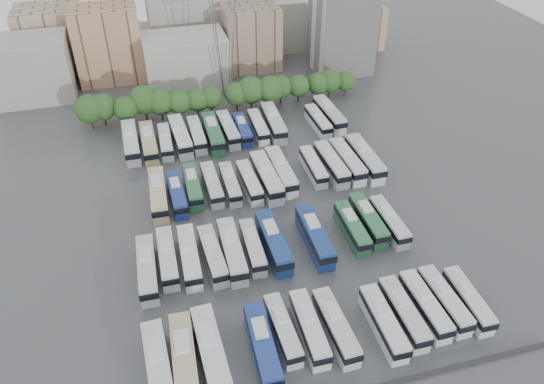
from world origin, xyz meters
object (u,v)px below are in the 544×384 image
object	(u,v)px
bus_r0_s6	(309,328)
bus_r3_s2	(166,141)
bus_r1_s12	(389,221)
bus_r2_s8	(281,171)
bus_r1_s1	(167,257)
bus_r2_s11	(331,164)
bus_r3_s8	(258,126)
bus_r3_s12	(318,121)
bus_r2_s7	(266,177)
bus_r0_s7	(336,326)
bus_r2_s12	(347,161)
bus_r2_s6	(249,182)
bus_r3_s6	(228,129)
bus_r0_s5	(283,329)
bus_r1_s6	(273,242)
bus_r3_s3	(180,136)
bus_r0_s11	(425,305)
bus_r0_s4	(263,346)
bus_r1_s0	(147,269)
bus_r2_s2	(177,194)
bus_r3_s13	(329,114)
bus_r2_s3	(193,186)
electricity_pylon	(223,19)
bus_r0_s13	(468,300)
bus_r0_s2	(211,354)
bus_r3_s5	(213,133)
bus_r1_s10	(352,227)
bus_r0_s10	(403,313)
bus_r1_s8	(315,236)
bus_r3_s0	(131,142)
apartment_tower	(342,20)
bus_r1_s3	(213,255)
bus_r2_s4	(212,184)
bus_r3_s9	(274,122)
bus_r1_s11	(368,220)
bus_r2_s1	(158,194)
bus_r3_s7	(242,129)
bus_r1_s5	(253,247)
bus_r2_s10	(313,166)
bus_r0_s9	(383,323)
bus_r1_s4	(232,251)
bus_r0_s0	(159,369)
bus_r0_s12	(444,300)
bus_r0_s1	(185,362)
bus_r1_s2	(189,256)

from	to	relation	value
bus_r0_s6	bus_r3_s2	xyz separation A→B (m)	(-13.17, 52.93, -0.07)
bus_r1_s12	bus_r2_s8	world-z (taller)	bus_r2_s8
bus_r1_s1	bus_r2_s11	size ratio (longest dim) A/B	0.92
bus_r3_s8	bus_r2_s11	bearing A→B (deg)	-60.35
bus_r3_s12	bus_r2_s7	bearing A→B (deg)	-133.85
bus_r0_s7	bus_r2_s12	world-z (taller)	bus_r2_s12
bus_r2_s6	bus_r3_s6	bearing A→B (deg)	88.15
bus_r0_s5	bus_r1_s6	xyz separation A→B (m)	(3.30, 16.57, 0.32)
bus_r3_s6	bus_r2_s7	bearing A→B (deg)	-82.61
bus_r3_s12	bus_r0_s7	bearing A→B (deg)	-108.64
bus_r1_s6	bus_r3_s3	distance (m)	37.65
bus_r0_s11	bus_r2_s7	world-z (taller)	bus_r2_s7
bus_r0_s4	bus_r1_s0	size ratio (longest dim) A/B	1.00
bus_r2_s2	bus_r3_s3	bearing A→B (deg)	79.56
bus_r1_s1	bus_r3_s13	world-z (taller)	bus_r3_s13
bus_r2_s3	bus_r3_s8	world-z (taller)	bus_r2_s3
electricity_pylon	bus_r1_s0	world-z (taller)	electricity_pylon
bus_r0_s5	bus_r0_s13	size ratio (longest dim) A/B	0.99
bus_r0_s2	bus_r3_s5	size ratio (longest dim) A/B	1.02
bus_r1_s10	bus_r2_s8	bearing A→B (deg)	111.27
bus_r0_s2	bus_r3_s12	size ratio (longest dim) A/B	1.22
bus_r0_s10	bus_r1_s12	world-z (taller)	bus_r0_s10
bus_r1_s8	bus_r3_s0	bearing A→B (deg)	126.27
bus_r0_s5	bus_r2_s6	bearing A→B (deg)	82.61
bus_r0_s13	bus_r2_s12	bearing A→B (deg)	96.80
bus_r0_s13	bus_r2_s12	size ratio (longest dim) A/B	0.85
bus_r1_s10	bus_r3_s3	bearing A→B (deg)	123.79
apartment_tower	bus_r1_s3	xyz separation A→B (m)	(-45.47, -64.33, -11.21)
bus_r2_s4	bus_r3_s9	distance (m)	24.97
bus_r0_s7	bus_r1_s11	size ratio (longest dim) A/B	1.00
bus_r1_s6	bus_r2_s3	xyz separation A→B (m)	(-10.00, 18.62, -0.20)
bus_r0_s7	bus_r1_s6	size ratio (longest dim) A/B	0.92
bus_r2_s1	bus_r2_s6	bearing A→B (deg)	1.05
bus_r0_s2	bus_r3_s7	world-z (taller)	bus_r0_s2
bus_r0_s6	bus_r1_s5	world-z (taller)	bus_r0_s6
bus_r2_s10	bus_r0_s9	bearing A→B (deg)	-93.94
bus_r0_s4	bus_r1_s3	distance (m)	18.68
bus_r2_s3	bus_r2_s6	size ratio (longest dim) A/B	1.03
bus_r0_s6	bus_r3_s13	distance (m)	59.21
bus_r0_s9	bus_r1_s3	world-z (taller)	bus_r0_s9
bus_r1_s4	bus_r2_s7	size ratio (longest dim) A/B	0.94
bus_r0_s0	bus_r3_s7	distance (m)	59.51
bus_r1_s3	bus_r2_s8	size ratio (longest dim) A/B	0.89
bus_r0_s12	bus_r1_s11	world-z (taller)	bus_r1_s11
electricity_pylon	bus_r2_s11	size ratio (longest dim) A/B	2.67
bus_r3_s6	bus_r2_s10	bearing A→B (deg)	-56.29
bus_r0_s1	bus_r1_s2	world-z (taller)	bus_r0_s1
bus_r1_s2	bus_r2_s10	world-z (taller)	bus_r1_s2
bus_r0_s6	bus_r2_s10	xyz separation A→B (m)	(13.00, 36.31, -0.06)
bus_r1_s11	bus_r2_s8	size ratio (longest dim) A/B	0.89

